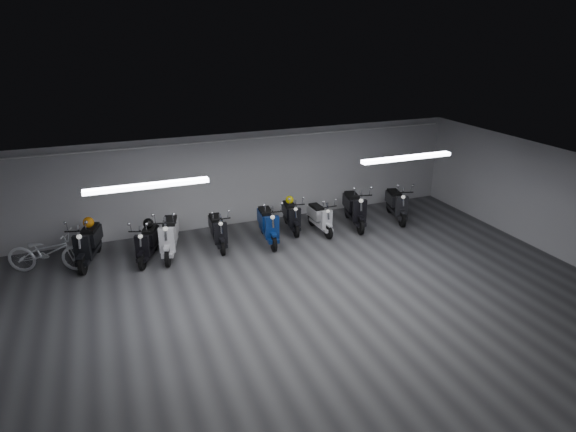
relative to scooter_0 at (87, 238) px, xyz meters
name	(u,v)px	position (x,y,z in m)	size (l,w,h in m)	color
floor	(306,303)	(4.38, -3.77, -0.71)	(14.00, 10.00, 0.01)	#3B3B3E
ceiling	(308,180)	(4.38, -3.77, 2.10)	(14.00, 10.00, 0.01)	gray
back_wall	(241,179)	(4.38, 1.23, 0.69)	(14.00, 0.01, 2.80)	#B0B0B3
front_wall	(474,409)	(4.38, -8.78, 0.69)	(14.00, 0.01, 2.80)	#B0B0B3
right_wall	(556,203)	(11.39, -3.77, 0.69)	(0.01, 10.00, 2.80)	#B0B0B3
fluor_strip_left	(148,186)	(1.38, -2.77, 2.03)	(2.40, 0.18, 0.08)	white
fluor_strip_right	(407,158)	(7.38, -2.77, 2.03)	(2.40, 0.18, 0.08)	white
conduit	(240,139)	(4.38, 1.15, 1.91)	(0.05, 0.05, 13.60)	white
scooter_0	(87,238)	(0.00, 0.00, 0.00)	(0.63, 1.89, 1.41)	black
scooter_1	(147,237)	(1.41, -0.34, -0.07)	(0.56, 1.69, 1.26)	black
scooter_2	(169,230)	(1.98, -0.28, 0.01)	(0.64, 1.93, 1.44)	silver
scooter_3	(218,225)	(3.29, -0.22, -0.07)	(0.57, 1.70, 1.27)	black
scooter_4	(268,219)	(4.66, -0.43, -0.01)	(0.62, 1.86, 1.38)	navy
scooter_5	(291,211)	(5.58, 0.12, -0.10)	(0.55, 1.64, 1.22)	black
scooter_6	(320,213)	(6.31, -0.31, -0.11)	(0.53, 1.59, 1.18)	silver
scooter_7	(355,203)	(7.48, -0.24, 0.02)	(0.65, 1.96, 1.46)	black
scooter_9	(397,199)	(8.95, -0.26, -0.03)	(0.60, 1.80, 1.34)	black
bicycle	(47,248)	(-0.93, -0.10, -0.08)	(0.68, 1.93, 1.25)	white
helmet_0	(88,222)	(0.07, 0.25, 0.31)	(0.28, 0.28, 0.28)	orange
helmet_1	(148,223)	(1.50, -0.12, 0.21)	(0.27, 0.27, 0.27)	black
helmet_2	(290,200)	(5.61, 0.35, 0.17)	(0.24, 0.24, 0.24)	yellow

